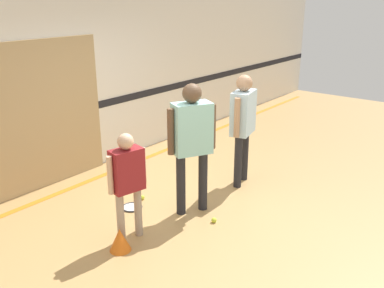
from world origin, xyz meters
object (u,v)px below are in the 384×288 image
Objects in this scene: person_instructor at (192,135)px; tennis_ball_near_instructor at (214,220)px; tennis_ball_stray_left at (121,191)px; tennis_ball_by_spare_racket at (142,197)px; person_student_left at (127,175)px; person_student_right at (243,118)px; training_cone at (120,240)px; racket_spare_on_floor at (132,206)px.

person_instructor reaches higher than tennis_ball_near_instructor.
tennis_ball_near_instructor is at bearing -84.44° from tennis_ball_stray_left.
tennis_ball_by_spare_racket is 0.39m from tennis_ball_stray_left.
person_student_left is 2.16m from person_student_right.
training_cone is (-1.16, 0.46, 0.10)m from tennis_ball_near_instructor.
tennis_ball_stray_left is at bearing 64.66° from person_student_left.
tennis_ball_stray_left is at bearing 33.06° from racket_spare_on_floor.
tennis_ball_stray_left is (-0.04, 0.39, 0.00)m from tennis_ball_by_spare_racket.
tennis_ball_by_spare_racket is at bearing -83.90° from tennis_ball_stray_left.
person_instructor reaches higher than racket_spare_on_floor.
person_student_left reaches higher than tennis_ball_stray_left.
training_cone reaches higher than racket_spare_on_floor.
tennis_ball_near_instructor is at bearing -104.14° from racket_spare_on_floor.
person_student_left is 1.26m from tennis_ball_by_spare_racket.
racket_spare_on_floor is 1.16m from tennis_ball_near_instructor.
person_instructor is 1.02m from person_student_left.
person_instructor is 1.28m from tennis_ball_by_spare_racket.
tennis_ball_near_instructor is 1.00× the size of tennis_ball_stray_left.
tennis_ball_stray_left is (-0.22, 1.14, -1.03)m from person_instructor.
racket_spare_on_floor is at bearing 38.77° from training_cone.
training_cone is (-1.23, 0.05, -0.93)m from person_instructor.
person_instructor is 3.45× the size of racket_spare_on_floor.
person_student_left is 0.78× the size of person_student_right.
person_instructor reaches higher than tennis_ball_by_spare_racket.
person_instructor is at bearing -76.69° from tennis_ball_by_spare_racket.
person_instructor is at bearing -14.91° from person_student_right.
training_cone reaches higher than tennis_ball_near_instructor.
tennis_ball_near_instructor is at bearing 3.65° from person_student_right.
training_cone is (-0.25, -0.10, -0.67)m from person_student_left.
person_student_left reaches higher than tennis_ball_by_spare_racket.
tennis_ball_by_spare_racket is at bearing 33.74° from training_cone.
person_student_right reaches higher than tennis_ball_stray_left.
tennis_ball_near_instructor reaches higher than racket_spare_on_floor.
person_student_right is 25.09× the size of tennis_ball_near_instructor.
tennis_ball_by_spare_racket is 1.26m from training_cone.
person_instructor is at bearing -2.40° from training_cone.
person_instructor is 25.96× the size of tennis_ball_stray_left.
person_student_right is 25.09× the size of tennis_ball_stray_left.
tennis_ball_near_instructor is at bearing -71.43° from person_instructor.
racket_spare_on_floor is at bearing -166.92° from tennis_ball_by_spare_racket.
training_cone is (-1.01, -1.09, 0.10)m from tennis_ball_stray_left.
person_instructor is 25.96× the size of tennis_ball_near_instructor.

